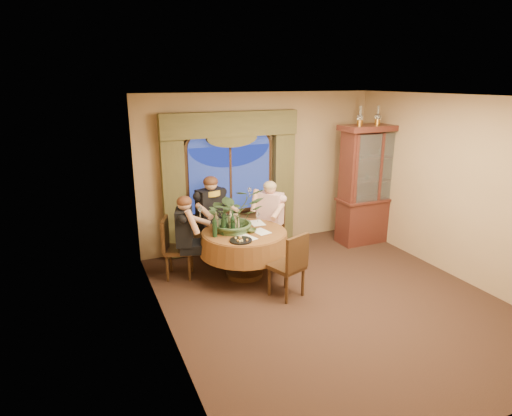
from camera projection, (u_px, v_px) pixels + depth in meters
name	position (u px, v px, depth m)	size (l,w,h in m)	color
floor	(331.00, 301.00, 6.06)	(5.00, 5.00, 0.00)	black
wall_back	(260.00, 171.00, 7.85)	(4.50, 4.50, 0.00)	#947652
wall_right	(461.00, 189.00, 6.51)	(5.00, 5.00, 0.00)	#947652
ceiling	(342.00, 97.00, 5.25)	(5.00, 5.00, 0.00)	white
window	(230.00, 180.00, 7.59)	(1.62, 0.10, 1.32)	navy
arched_transom	(230.00, 135.00, 7.37)	(1.60, 0.06, 0.44)	navy
drapery_left	(174.00, 193.00, 7.19)	(0.38, 0.14, 2.32)	#474326
drapery_right	(283.00, 182.00, 7.97)	(0.38, 0.14, 2.32)	#474326
swag_valance	(231.00, 124.00, 7.24)	(2.45, 0.16, 0.42)	#474326
dining_table	(244.00, 253.00, 6.74)	(1.41, 1.41, 0.75)	maroon
china_cabinet	(372.00, 185.00, 8.03)	(1.38, 0.54, 2.22)	#3B1612
oil_lamp_left	(360.00, 116.00, 7.51)	(0.11, 0.11, 0.34)	#A5722D
oil_lamp_center	(378.00, 115.00, 7.66)	(0.11, 0.11, 0.34)	#A5722D
oil_lamp_right	(395.00, 114.00, 7.81)	(0.11, 0.11, 0.34)	#A5722D
chair_right	(269.00, 229.00, 7.55)	(0.42, 0.42, 0.96)	black
chair_back_right	(215.00, 230.00, 7.50)	(0.42, 0.42, 0.96)	black
chair_back	(179.00, 248.00, 6.67)	(0.42, 0.42, 0.96)	black
chair_front_left	(286.00, 265.00, 6.07)	(0.42, 0.42, 0.96)	black
person_pink	(270.00, 218.00, 7.47)	(0.49, 0.44, 1.35)	beige
person_back	(185.00, 238.00, 6.57)	(0.48, 0.44, 1.34)	black
person_scarf	(211.00, 217.00, 7.34)	(0.53, 0.48, 1.47)	black
stoneware_vase	(235.00, 222.00, 6.66)	(0.14, 0.14, 0.26)	tan
centerpiece_plant	(234.00, 193.00, 6.52)	(0.91, 1.01, 0.79)	#385530
olive_bowl	(251.00, 231.00, 6.58)	(0.16, 0.16, 0.05)	#4B5E33
cheese_platter	(241.00, 240.00, 6.21)	(0.33, 0.33, 0.02)	black
wine_bottle_0	(224.00, 225.00, 6.41)	(0.07, 0.07, 0.33)	black
wine_bottle_1	(233.00, 224.00, 6.46)	(0.07, 0.07, 0.33)	black
wine_bottle_2	(231.00, 221.00, 6.57)	(0.07, 0.07, 0.33)	tan
wine_bottle_3	(216.00, 223.00, 6.49)	(0.07, 0.07, 0.33)	tan
wine_bottle_4	(215.00, 226.00, 6.34)	(0.07, 0.07, 0.33)	black
wine_bottle_5	(224.00, 220.00, 6.64)	(0.07, 0.07, 0.33)	black
tasting_paper_0	(261.00, 232.00, 6.60)	(0.21, 0.30, 0.00)	white
tasting_paper_1	(257.00, 223.00, 6.99)	(0.21, 0.30, 0.00)	white
tasting_paper_2	(246.00, 238.00, 6.34)	(0.21, 0.30, 0.00)	white
wine_glass_person_pink	(258.00, 217.00, 7.00)	(0.07, 0.07, 0.18)	silver
wine_glass_person_back	(214.00, 227.00, 6.56)	(0.07, 0.07, 0.18)	silver
wine_glass_person_scarf	(227.00, 218.00, 6.95)	(0.07, 0.07, 0.18)	silver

